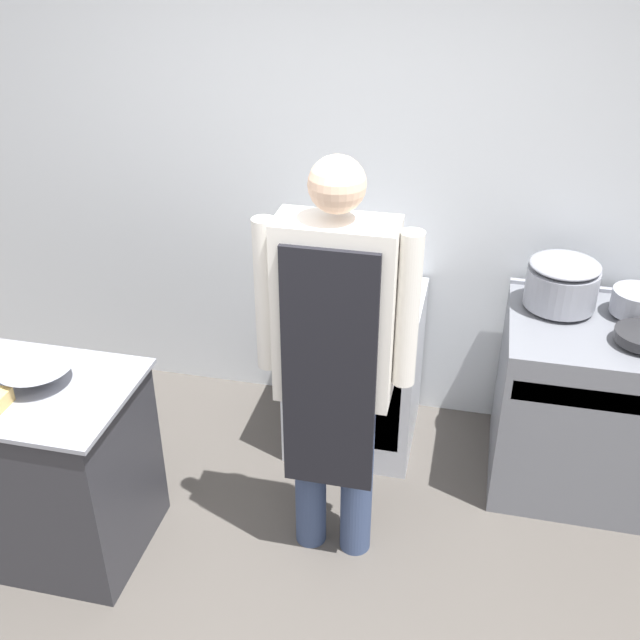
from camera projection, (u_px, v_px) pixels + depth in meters
name	position (u px, v px, depth m)	size (l,w,h in m)	color
wall_back	(345.00, 178.00, 3.84)	(8.00, 0.05, 2.70)	silver
prep_counter	(23.00, 464.00, 3.31)	(1.08, 0.64, 0.86)	#2D2D33
stove	(583.00, 404.00, 3.67)	(0.81, 0.75, 0.91)	slate
fridge_unit	(355.00, 370.00, 3.97)	(0.66, 0.64, 0.85)	silver
person_cook	(335.00, 350.00, 2.95)	(0.64, 0.24, 1.85)	#38476B
mixing_bowl	(36.00, 374.00, 3.08)	(0.31, 0.31, 0.09)	gray
stock_pot	(562.00, 282.00, 3.52)	(0.34, 0.34, 0.24)	gray
sauce_pot	(637.00, 302.00, 3.48)	(0.23, 0.23, 0.11)	gray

